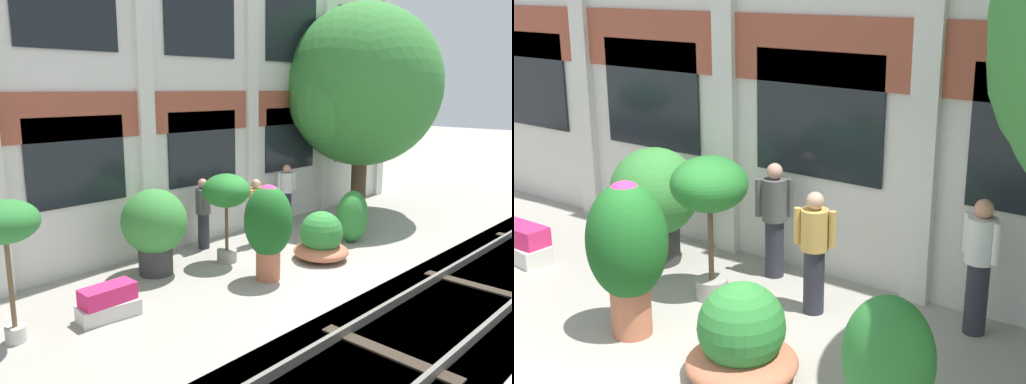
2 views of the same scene
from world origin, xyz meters
The scene contains 10 objects.
ground_plane centered at (0.00, 0.00, 0.00)m, with size 80.00×80.00×0.00m, color #9E998E.
potted_plant_low_pan centered at (-0.64, 1.59, 1.45)m, with size 0.99×0.99×1.89m.
potted_plant_glazed_jar centered at (-2.09, 2.08, 0.99)m, with size 1.28×1.28×1.71m.
potted_plant_wide_bowl centered at (0.89, 0.27, 0.43)m, with size 1.18×1.18×1.05m.
potted_plant_ribbed_drum centered at (-0.75, 0.29, 1.12)m, with size 0.93×0.93×1.86m.
potted_plant_square_trough centered at (-3.75, 0.96, 0.26)m, with size 1.01×0.55×0.54m.
resident_by_doorway centered at (0.66, 2.01, 0.83)m, with size 0.51×0.34×1.56m.
resident_watching_tracks centered at (2.48, 2.66, 0.88)m, with size 0.49×0.34×1.64m.
resident_near_plants centered at (-0.39, 2.66, 0.87)m, with size 0.45×0.34×1.62m.
topiary_hedge centered at (2.42, 0.52, 0.62)m, with size 0.90×0.70×1.25m, color #2D7A33.
Camera 2 is at (4.97, -4.88, 3.98)m, focal length 50.00 mm.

